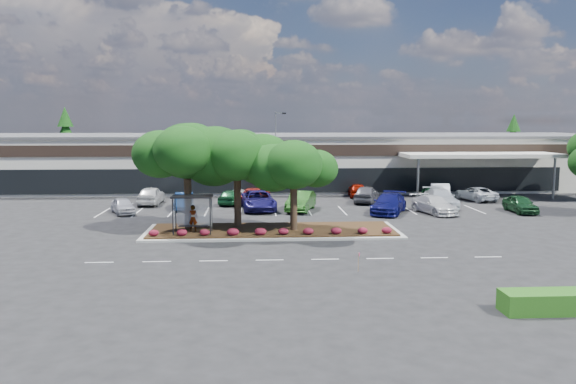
{
  "coord_description": "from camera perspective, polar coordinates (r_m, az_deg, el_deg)",
  "views": [
    {
      "loc": [
        -3.14,
        -35.36,
        7.91
      ],
      "look_at": [
        -0.75,
        6.41,
        2.6
      ],
      "focal_mm": 35.0,
      "sensor_mm": 36.0,
      "label": 1
    }
  ],
  "objects": [
    {
      "name": "landscape_island",
      "position": [
        40.14,
        -1.59,
        -3.95
      ],
      "size": [
        18.0,
        6.0,
        0.26
      ],
      "color": "#A4A59F",
      "rests_on": "ground"
    },
    {
      "name": "car_8",
      "position": [
        52.71,
        22.53,
        -1.13
      ],
      "size": [
        1.86,
        4.41,
        1.49
      ],
      "primitive_type": "imported",
      "rotation": [
        0.0,
        0.0,
        -0.02
      ],
      "color": "#174120",
      "rests_on": "ground"
    },
    {
      "name": "car_12",
      "position": [
        53.92,
        -3.45,
        -0.38
      ],
      "size": [
        3.49,
        5.94,
        1.55
      ],
      "primitive_type": "imported",
      "rotation": [
        0.0,
        0.0,
        2.97
      ],
      "color": "maroon",
      "rests_on": "ground"
    },
    {
      "name": "car_7",
      "position": [
        53.6,
        15.24,
        -0.62
      ],
      "size": [
        2.56,
        5.78,
        1.65
      ],
      "primitive_type": "imported",
      "rotation": [
        0.0,
        0.0,
        -0.04
      ],
      "color": "silver",
      "rests_on": "ground"
    },
    {
      "name": "car_13",
      "position": [
        58.98,
        7.07,
        0.19
      ],
      "size": [
        2.12,
        4.46,
        1.47
      ],
      "primitive_type": "imported",
      "rotation": [
        0.0,
        0.0,
        3.05
      ],
      "color": "maroon",
      "rests_on": "ground"
    },
    {
      "name": "bus_shelter",
      "position": [
        38.96,
        -9.66,
        -1.14
      ],
      "size": [
        2.75,
        1.55,
        2.59
      ],
      "color": "black",
      "rests_on": "landscape_island"
    },
    {
      "name": "light_pole",
      "position": [
        63.49,
        -1.16,
        3.66
      ],
      "size": [
        1.42,
        0.74,
        8.97
      ],
      "rotation": [
        0.0,
        0.0,
        -0.3
      ],
      "color": "#A4A59F",
      "rests_on": "ground"
    },
    {
      "name": "car_6",
      "position": [
        49.82,
        14.62,
        -1.26
      ],
      "size": [
        3.42,
        5.55,
        1.5
      ],
      "primitive_type": "imported",
      "rotation": [
        0.0,
        0.0,
        0.27
      ],
      "color": "silver",
      "rests_on": "ground"
    },
    {
      "name": "car_17",
      "position": [
        59.16,
        18.51,
        -0.16
      ],
      "size": [
        3.42,
        5.32,
        1.37
      ],
      "primitive_type": "imported",
      "rotation": [
        0.0,
        0.0,
        3.39
      ],
      "color": "silver",
      "rests_on": "ground"
    },
    {
      "name": "car_4",
      "position": [
        49.6,
        1.32,
        -0.94
      ],
      "size": [
        3.21,
        5.53,
        1.72
      ],
      "primitive_type": "imported",
      "rotation": [
        0.0,
        0.0,
        -0.28
      ],
      "color": "#1C4D16",
      "rests_on": "ground"
    },
    {
      "name": "car_14",
      "position": [
        55.17,
        7.97,
        -0.2
      ],
      "size": [
        3.53,
        5.3,
        1.68
      ],
      "primitive_type": "imported",
      "rotation": [
        0.0,
        0.0,
        2.8
      ],
      "color": "#53535A",
      "rests_on": "ground"
    },
    {
      "name": "retail_store",
      "position": [
        69.5,
        -0.62,
        3.31
      ],
      "size": [
        80.4,
        25.2,
        6.25
      ],
      "color": "silver",
      "rests_on": "ground"
    },
    {
      "name": "shrub_row",
      "position": [
        38.0,
        -1.49,
        -4.0
      ],
      "size": [
        17.0,
        0.8,
        0.5
      ],
      "primitive_type": null,
      "color": "maroon",
      "rests_on": "landscape_island"
    },
    {
      "name": "conifer_north_east",
      "position": [
        87.68,
        21.87,
        4.49
      ],
      "size": [
        3.96,
        3.96,
        9.0
      ],
      "primitive_type": "cone",
      "color": "black",
      "rests_on": "ground"
    },
    {
      "name": "survey_stake",
      "position": [
        30.07,
        7.19,
        -6.8
      ],
      "size": [
        0.07,
        0.14,
        1.01
      ],
      "color": "#A47A55",
      "rests_on": "ground"
    },
    {
      "name": "car_11",
      "position": [
        55.59,
        -5.07,
        -0.28
      ],
      "size": [
        2.56,
        4.19,
        1.33
      ],
      "primitive_type": "imported",
      "rotation": [
        0.0,
        0.0,
        3.41
      ],
      "color": "#9CA3A7",
      "rests_on": "ground"
    },
    {
      "name": "car_16",
      "position": [
        57.35,
        14.52,
        -0.17
      ],
      "size": [
        3.29,
        5.52,
        1.5
      ],
      "primitive_type": "imported",
      "rotation": [
        0.0,
        0.0,
        2.9
      ],
      "color": "#144926",
      "rests_on": "ground"
    },
    {
      "name": "car_3",
      "position": [
        50.13,
        -3.07,
        -0.87
      ],
      "size": [
        3.49,
        6.42,
        1.71
      ],
      "primitive_type": "imported",
      "rotation": [
        0.0,
        0.0,
        0.11
      ],
      "color": "navy",
      "rests_on": "ground"
    },
    {
      "name": "car_15",
      "position": [
        58.53,
        15.15,
        0.06
      ],
      "size": [
        3.18,
        5.47,
        1.7
      ],
      "primitive_type": "imported",
      "rotation": [
        0.0,
        0.0,
        2.86
      ],
      "color": "silver",
      "rests_on": "ground"
    },
    {
      "name": "car_1",
      "position": [
        51.47,
        -10.53,
        -0.9
      ],
      "size": [
        1.84,
        4.54,
        1.46
      ],
      "primitive_type": "imported",
      "rotation": [
        0.0,
        0.0,
        0.07
      ],
      "color": "navy",
      "rests_on": "ground"
    },
    {
      "name": "conifer_north_west",
      "position": [
        85.73,
        -21.6,
        4.79
      ],
      "size": [
        4.4,
        4.4,
        10.0
      ],
      "primitive_type": "cone",
      "color": "black",
      "rests_on": "ground"
    },
    {
      "name": "ground",
      "position": [
        36.37,
        1.77,
        -5.33
      ],
      "size": [
        160.0,
        160.0,
        0.0
      ],
      "primitive_type": "plane",
      "color": "black",
      "rests_on": "ground"
    },
    {
      "name": "person_waiting",
      "position": [
        39.68,
        -9.64,
        -2.63
      ],
      "size": [
        0.7,
        0.48,
        1.85
      ],
      "primitive_type": "imported",
      "rotation": [
        0.0,
        0.0,
        3.09
      ],
      "color": "#594C47",
      "rests_on": "landscape_island"
    },
    {
      "name": "car_10",
      "position": [
        53.69,
        -5.75,
        -0.48
      ],
      "size": [
        2.75,
        4.63,
        1.48
      ],
      "primitive_type": "imported",
      "rotation": [
        0.0,
        0.0,
        2.9
      ],
      "color": "#154E28",
      "rests_on": "ground"
    },
    {
      "name": "car_5",
      "position": [
        49.05,
        10.21,
        -1.16
      ],
      "size": [
        4.53,
        6.28,
        1.69
      ],
      "primitive_type": "imported",
      "rotation": [
        0.0,
        0.0,
        -0.42
      ],
      "color": "#0F1054",
      "rests_on": "ground"
    },
    {
      "name": "car_0",
      "position": [
        50.22,
        -16.43,
        -1.34
      ],
      "size": [
        3.08,
        4.29,
        1.36
      ],
      "primitive_type": "imported",
      "rotation": [
        0.0,
        0.0,
        0.42
      ],
      "color": "#ACAEB9",
      "rests_on": "ground"
    },
    {
      "name": "hedge_south_east",
      "position": [
        26.57,
        26.97,
        -9.88
      ],
      "size": [
        6.0,
        1.3,
        0.9
      ],
      "primitive_type": "cube",
      "color": "#195110",
      "rests_on": "ground"
    },
    {
      "name": "island_tree_east",
      "position": [
        39.39,
        0.59,
        0.82
      ],
      "size": [
        5.8,
        5.8,
        6.5
      ],
      "primitive_type": null,
      "color": "black",
      "rests_on": "landscape_island"
    },
    {
      "name": "lane_markings",
      "position": [
        46.55,
        0.47,
        -2.54
      ],
      "size": [
        33.12,
        20.06,
        0.01
      ],
      "color": "silver",
      "rests_on": "ground"
    },
    {
      "name": "car_9",
      "position": [
        55.01,
        -13.75,
        -0.34
      ],
      "size": [
        2.13,
        5.09,
        1.72
      ],
      "primitive_type": "imported",
      "rotation": [
        0.0,
        0.0,
        3.12
      ],
      "color": "silver",
      "rests_on": "ground"
    },
    {
      "name": "island_tree_mid",
      "position": [
        40.77,
        -5.17,
        1.59
      ],
      "size": [
        6.6,
        6.6,
        7.32
      ],
      "primitive_type": null,
      "color": "black",
      "rests_on": "landscape_island"
    },
    {
      "name": "island_tree_west",
      "position": [
        40.32,
        -10.19,
        1.85
      ],
      "size": [
        7.2,
        7.2,
        7.89
      ],
      "primitive_type": null,
      "color": "black",
      "rests_on": "landscape_island"
    }
  ]
}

